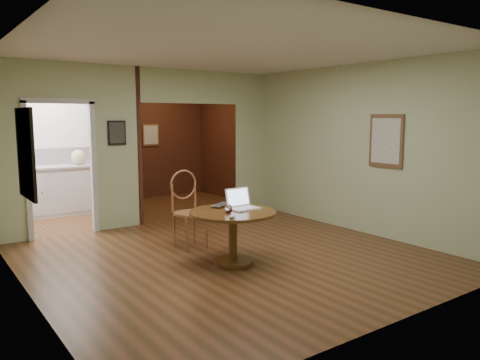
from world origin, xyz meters
TOP-DOWN VIEW (x-y plane):
  - floor at (0.00, 0.00)m, footprint 5.00×5.00m
  - room_shell at (-0.47, 3.10)m, footprint 5.20×7.50m
  - dining_table at (-0.15, -0.22)m, footprint 1.09×1.09m
  - chair at (-0.23, 0.80)m, footprint 0.49×0.49m
  - open_laptop at (0.04, -0.15)m, footprint 0.37×0.32m
  - closed_laptop at (-0.07, 0.09)m, footprint 0.44×0.39m
  - mouse at (-0.40, -0.57)m, footprint 0.11×0.07m
  - wine_glass at (-0.26, -0.29)m, footprint 0.10×0.10m
  - pen at (-0.10, -0.34)m, footprint 0.10×0.10m
  - kitchen_cabinet at (-1.35, 4.20)m, footprint 2.06×0.60m
  - grocery_bag at (-0.73, 4.20)m, footprint 0.34×0.31m

SIDE VIEW (x-z plane):
  - floor at x=0.00m, z-range 0.00..0.00m
  - kitchen_cabinet at x=-1.35m, z-range 0.00..0.94m
  - dining_table at x=-0.15m, z-range 0.16..0.85m
  - chair at x=-0.23m, z-range 0.06..1.17m
  - pen at x=-0.10m, z-range 0.68..0.69m
  - closed_laptop at x=-0.07m, z-range 0.68..0.71m
  - mouse at x=-0.40m, z-range 0.68..0.73m
  - wine_glass at x=-0.26m, z-range 0.68..0.79m
  - open_laptop at x=0.04m, z-range 0.62..0.88m
  - grocery_bag at x=-0.73m, z-range 0.94..1.23m
  - room_shell at x=-0.47m, z-range -1.21..3.79m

